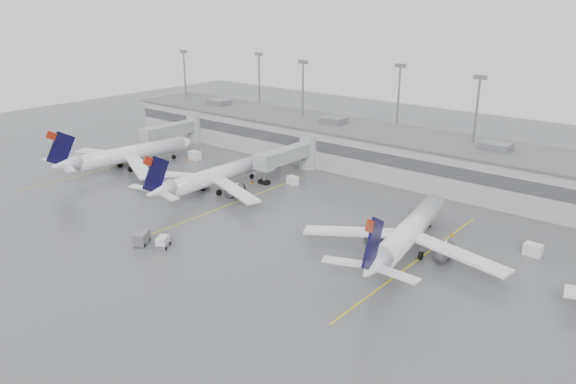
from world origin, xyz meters
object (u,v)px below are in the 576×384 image
Objects in this scene: jet_mid_left at (212,176)px; jet_mid_right at (407,233)px; jet_far_left at (126,154)px; baggage_tug at (163,243)px.

jet_mid_left is 0.96× the size of jet_mid_right.
baggage_tug is (36.25, -19.95, -2.64)m from jet_far_left.
jet_far_left is at bearing -178.16° from jet_mid_left.
jet_mid_right reaches higher than baggage_tug.
baggage_tug is at bearing -153.99° from jet_mid_right.
jet_mid_right is at bearing 3.36° from baggage_tug.
jet_mid_right reaches higher than jet_mid_left.
jet_far_left is 64.12m from jet_mid_right.
jet_mid_right is at bearing 6.90° from jet_far_left.
baggage_tug is (11.95, -21.05, -2.46)m from jet_mid_left.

